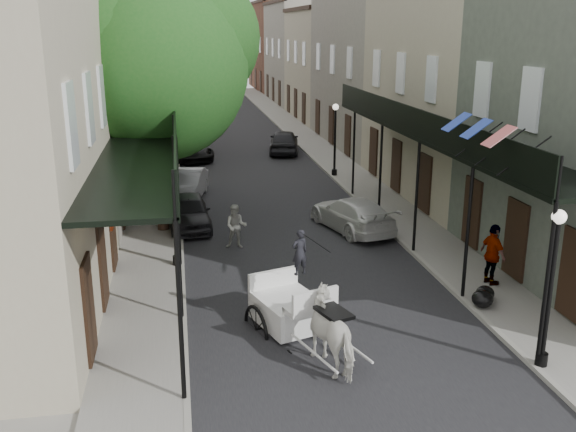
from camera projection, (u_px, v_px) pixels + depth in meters
name	position (u px, v px, depth m)	size (l,w,h in m)	color
ground	(345.00, 343.00, 15.98)	(140.00, 140.00, 0.00)	gray
road	(252.00, 172.00, 34.89)	(8.00, 90.00, 0.01)	black
sidewalk_left	(159.00, 174.00, 34.06)	(2.20, 90.00, 0.12)	gray
sidewalk_right	(341.00, 168.00, 35.68)	(2.20, 90.00, 0.12)	gray
building_row_left	(101.00, 65.00, 41.46)	(5.00, 80.00, 10.50)	#A69E85
building_row_right	(358.00, 62.00, 44.25)	(5.00, 80.00, 10.50)	gray
gallery_left	(150.00, 141.00, 20.66)	(2.20, 18.05, 4.88)	black
gallery_right	(431.00, 133.00, 22.21)	(2.20, 18.05, 4.88)	black
tree_near	(165.00, 58.00, 23.09)	(7.31, 6.80, 9.63)	#382619
tree_far	(168.00, 59.00, 36.50)	(6.45, 6.00, 8.61)	#382619
lamppost_right_near	(550.00, 287.00, 14.18)	(0.32, 0.32, 3.71)	black
lamppost_left	(174.00, 208.00, 20.41)	(0.32, 0.32, 3.71)	black
lamppost_right_far	(335.00, 139.00, 33.08)	(0.32, 0.32, 3.71)	black
horse	(336.00, 332.00, 14.71)	(0.92, 2.03, 1.71)	silver
carriage	(282.00, 282.00, 16.89)	(2.28, 2.84, 2.86)	black
pedestrian_walking	(236.00, 226.00, 22.71)	(0.77, 0.60, 1.58)	#A9AAA0
pedestrian_sidewalk_left	(143.00, 156.00, 34.26)	(1.08, 0.62, 1.67)	gray
pedestrian_sidewalk_right	(493.00, 255.00, 19.11)	(1.10, 0.46, 1.87)	gray
car_left_near	(189.00, 211.00, 25.03)	(1.56, 3.88, 1.32)	black
car_left_mid	(187.00, 185.00, 29.23)	(1.41, 4.03, 1.33)	#939297
car_left_far	(188.00, 149.00, 38.00)	(2.14, 4.65, 1.29)	black
car_right_near	(352.00, 214.00, 24.73)	(1.81, 4.46, 1.29)	silver
car_right_far	(284.00, 141.00, 39.90)	(1.75, 4.34, 1.48)	black
trash_bags	(484.00, 297.00, 17.87)	(0.85, 1.00, 0.50)	black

